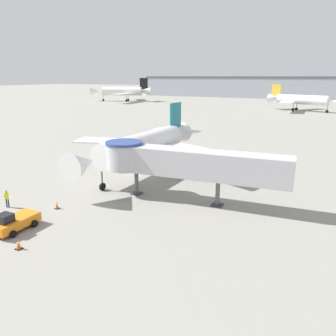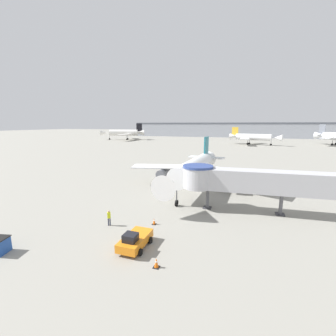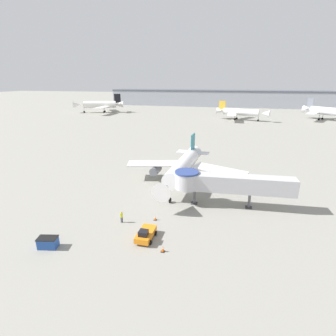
{
  "view_description": "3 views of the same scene",
  "coord_description": "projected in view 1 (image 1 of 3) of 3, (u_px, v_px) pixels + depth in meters",
  "views": [
    {
      "loc": [
        22.06,
        -37.13,
        12.86
      ],
      "look_at": [
        5.4,
        -3.17,
        2.22
      ],
      "focal_mm": 35.0,
      "sensor_mm": 36.0,
      "label": 1
    },
    {
      "loc": [
        7.94,
        -37.03,
        11.43
      ],
      "look_at": [
        -2.75,
        -5.85,
        4.97
      ],
      "focal_mm": 24.0,
      "sensor_mm": 36.0,
      "label": 2
    },
    {
      "loc": [
        9.3,
        -48.95,
        20.71
      ],
      "look_at": [
        -1.7,
        -5.57,
        5.58
      ],
      "focal_mm": 28.0,
      "sensor_mm": 36.0,
      "label": 3
    }
  ],
  "objects": [
    {
      "name": "ground_crew_marshaller",
      "position": [
        7.0,
        197.0,
        33.01
      ],
      "size": [
        0.4,
        0.38,
        1.83
      ],
      "rotation": [
        0.0,
        0.0,
        0.66
      ],
      "color": "#1E2338",
      "rests_on": "ground_plane"
    },
    {
      "name": "terminal_building",
      "position": [
        279.0,
        87.0,
        197.59
      ],
      "size": [
        172.63,
        20.56,
        12.74
      ],
      "color": "#999EA8",
      "rests_on": "ground_plane"
    },
    {
      "name": "traffic_cone_near_nose",
      "position": [
        57.0,
        205.0,
        32.85
      ],
      "size": [
        0.45,
        0.45,
        0.74
      ],
      "color": "black",
      "rests_on": "ground_plane"
    },
    {
      "name": "background_jet_black_tail",
      "position": [
        123.0,
        91.0,
        172.58
      ],
      "size": [
        31.73,
        35.09,
        11.95
      ],
      "rotation": [
        0.0,
        0.0,
        -1.23
      ],
      "color": "white",
      "rests_on": "ground_plane"
    },
    {
      "name": "background_jet_gold_tail",
      "position": [
        300.0,
        100.0,
        123.86
      ],
      "size": [
        27.94,
        26.27,
        9.72
      ],
      "rotation": [
        0.0,
        0.0,
        1.27
      ],
      "color": "white",
      "rests_on": "ground_plane"
    },
    {
      "name": "main_airplane",
      "position": [
        145.0,
        145.0,
        44.9
      ],
      "size": [
        26.02,
        25.62,
        8.88
      ],
      "rotation": [
        0.0,
        0.0,
        -0.06
      ],
      "color": "white",
      "rests_on": "ground_plane"
    },
    {
      "name": "jet_bridge",
      "position": [
        179.0,
        162.0,
        34.08
      ],
      "size": [
        19.89,
        4.71,
        5.93
      ],
      "rotation": [
        0.0,
        0.0,
        0.08
      ],
      "color": "#B7B7BC",
      "rests_on": "ground_plane"
    },
    {
      "name": "pushback_tug_orange",
      "position": [
        14.0,
        222.0,
        28.15
      ],
      "size": [
        2.33,
        4.06,
        1.78
      ],
      "rotation": [
        0.0,
        0.0,
        -0.0
      ],
      "color": "orange",
      "rests_on": "ground_plane"
    },
    {
      "name": "traffic_cone_starboard_wing",
      "position": [
        214.0,
        178.0,
        42.01
      ],
      "size": [
        0.37,
        0.37,
        0.62
      ],
      "color": "black",
      "rests_on": "ground_plane"
    },
    {
      "name": "traffic_cone_apron_front",
      "position": [
        18.0,
        244.0,
        25.15
      ],
      "size": [
        0.51,
        0.51,
        0.83
      ],
      "color": "black",
      "rests_on": "ground_plane"
    },
    {
      "name": "ground_plane",
      "position": [
        143.0,
        173.0,
        44.93
      ],
      "size": [
        800.0,
        800.0,
        0.0
      ],
      "primitive_type": "plane",
      "color": "gray"
    }
  ]
}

